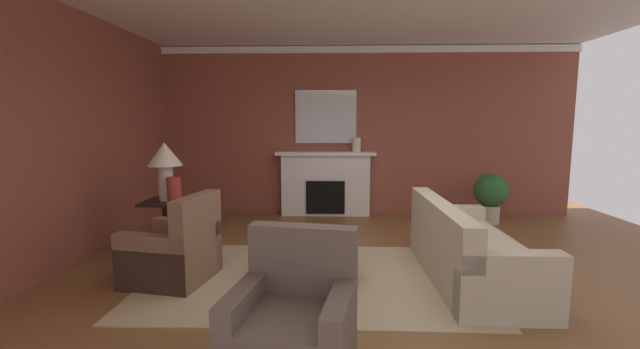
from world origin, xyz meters
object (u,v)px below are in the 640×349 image
Objects in this scene: table_lamp at (165,160)px; vase_on_side_table at (174,190)px; fireplace at (326,185)px; potted_plant at (491,194)px; side_table at (168,223)px; sofa at (467,253)px; coffee_table at (311,249)px; vase_mantel_right at (356,145)px; mantel_mirror at (326,117)px; armchair_facing_fireplace at (294,327)px; armchair_near_window at (175,253)px.

vase_on_side_table is (0.15, -0.12, -0.37)m from table_lamp.
fireplace is 2.16× the size of potted_plant.
potted_plant is (4.81, 1.76, 0.09)m from side_table.
coffee_table is at bearing -179.32° from sofa.
vase_mantel_right reaches higher than potted_plant.
mantel_mirror is 1.11× the size of coffee_table.
armchair_facing_fireplace is at bearing -135.97° from sofa.
armchair_near_window reaches higher than side_table.
mantel_mirror is at bearing 116.62° from sofa.
vase_on_side_table is (0.15, -0.12, 0.46)m from side_table.
sofa is (1.60, -3.06, -0.26)m from fireplace.
potted_plant is at bearing 21.92° from vase_on_side_table.
armchair_near_window is 1.47m from coffee_table.
mantel_mirror reaches higher than fireplace.
side_table is at bearing 90.00° from table_lamp.
sofa is at bearing 0.68° from coffee_table.
armchair_facing_fireplace is 1.14× the size of potted_plant.
mantel_mirror is 1.58× the size of side_table.
armchair_facing_fireplace is 3.24m from table_lamp.
potted_plant is (4.36, 2.70, 0.19)m from armchair_near_window.
coffee_table is (0.03, 1.64, 0.03)m from armchair_facing_fireplace.
fireplace is 3.02m from side_table.
sofa is at bearing -12.70° from table_lamp.
fireplace is at bearing 88.30° from coffee_table.
table_lamp is at bearing 115.78° from armchair_near_window.
coffee_table is (-0.09, -3.20, -1.46)m from mantel_mirror.
sofa is 2.22× the size of armchair_facing_fireplace.
armchair_facing_fireplace is at bearing -124.65° from potted_plant.
armchair_facing_fireplace is at bearing -91.48° from fireplace.
mantel_mirror is at bearing 88.56° from armchair_facing_fireplace.
fireplace is 3.56m from armchair_near_window.
mantel_mirror reaches higher than table_lamp.
sofa is at bearing 44.03° from armchair_facing_fireplace.
potted_plant reaches higher than coffee_table.
coffee_table is 1.20× the size of potted_plant.
potted_plant is (2.80, -0.62, -1.30)m from mantel_mirror.
potted_plant is (2.92, 4.23, 0.19)m from armchair_facing_fireplace.
armchair_near_window is at bearing -177.62° from sofa.
armchair_near_window is 1.05m from side_table.
vase_on_side_table is (-1.86, -2.37, 0.31)m from fireplace.
armchair_facing_fireplace is 1.36× the size of side_table.
sofa is (1.60, -3.18, -1.50)m from mantel_mirror.
sofa is 3.81m from table_lamp.
armchair_facing_fireplace is (-0.12, -4.73, -0.25)m from fireplace.
potted_plant is (1.21, 2.57, 0.19)m from sofa.
mantel_mirror is 5.07m from armchair_facing_fireplace.
armchair_near_window is at bearing -148.21° from potted_plant.
table_lamp reaches higher than armchair_near_window.
fireplace is 2.57× the size of side_table.
table_lamp is 2.89× the size of vase_mantel_right.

